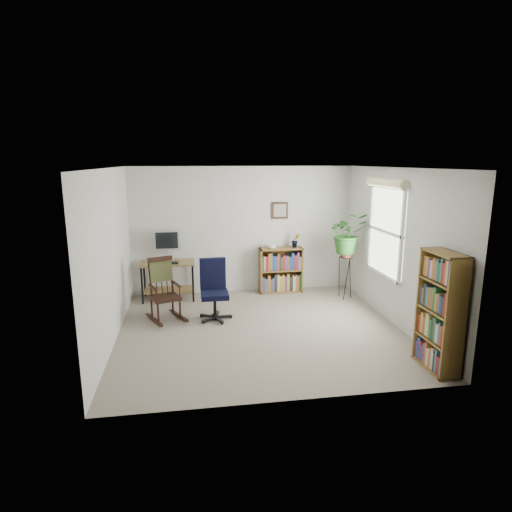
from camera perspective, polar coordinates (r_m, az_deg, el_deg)
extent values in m
cube|color=gray|center=(6.58, 0.56, -9.73)|extent=(4.20, 4.00, 0.00)
cube|color=silver|center=(6.08, 0.61, 11.68)|extent=(4.20, 4.00, 0.00)
cube|color=silver|center=(8.16, -1.77, 3.45)|extent=(4.20, 0.00, 2.40)
cube|color=silver|center=(4.32, 5.04, -4.92)|extent=(4.20, 0.00, 2.40)
cube|color=silver|center=(6.23, -18.83, -0.11)|extent=(0.00, 4.00, 2.40)
cube|color=silver|center=(6.88, 18.09, 1.10)|extent=(0.00, 4.00, 2.40)
cube|color=black|center=(7.79, -11.77, -0.92)|extent=(0.40, 0.15, 0.02)
imported|color=#286925|center=(7.82, 12.20, 5.58)|extent=(1.69, 1.88, 1.46)
imported|color=#286925|center=(8.23, 5.26, 1.54)|extent=(0.13, 0.24, 0.11)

